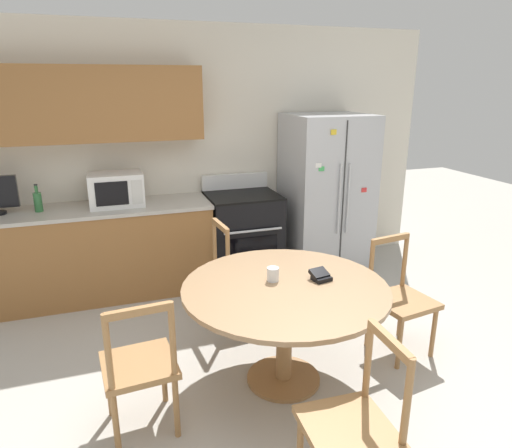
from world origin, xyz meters
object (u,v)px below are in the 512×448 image
(candle_glass, at_px, (273,275))
(dining_chair_far, at_px, (239,271))
(oven_range, at_px, (243,235))
(microwave, at_px, (116,189))
(refrigerator, at_px, (326,195))
(dining_chair_right, at_px, (400,299))
(wallet, at_px, (320,276))
(dining_chair_left, at_px, (140,367))
(counter_bottle, at_px, (38,201))
(dining_chair_near, at_px, (353,426))

(candle_glass, bearing_deg, dining_chair_far, 88.84)
(dining_chair_far, bearing_deg, candle_glass, -5.87)
(oven_range, relative_size, microwave, 2.17)
(refrigerator, distance_m, dining_chair_right, 1.75)
(microwave, distance_m, candle_glass, 2.01)
(wallet, bearing_deg, microwave, 123.89)
(microwave, bearing_deg, dining_chair_left, -90.17)
(microwave, relative_size, dining_chair_right, 0.55)
(oven_range, bearing_deg, wallet, -90.03)
(counter_bottle, distance_m, dining_chair_left, 2.22)
(dining_chair_near, relative_size, dining_chair_left, 1.00)
(dining_chair_right, xyz_separation_m, dining_chair_far, (-1.02, 0.92, 0.00))
(oven_range, xyz_separation_m, candle_glass, (-0.32, -1.73, 0.31))
(microwave, bearing_deg, dining_chair_right, -42.17)
(candle_glass, bearing_deg, dining_chair_left, -163.72)
(candle_glass, bearing_deg, counter_bottle, 132.54)
(refrigerator, distance_m, wallet, 1.99)
(dining_chair_far, height_order, wallet, dining_chair_far)
(microwave, height_order, wallet, microwave)
(dining_chair_left, xyz_separation_m, candle_glass, (0.94, 0.27, 0.34))
(refrigerator, relative_size, dining_chair_right, 1.90)
(dining_chair_right, relative_size, wallet, 6.19)
(counter_bottle, xyz_separation_m, dining_chair_near, (1.63, -2.87, -0.56))
(dining_chair_right, bearing_deg, dining_chair_near, 37.66)
(oven_range, height_order, wallet, oven_range)
(refrigerator, bearing_deg, wallet, -117.91)
(microwave, relative_size, dining_chair_far, 0.55)
(candle_glass, relative_size, wallet, 0.65)
(counter_bottle, height_order, dining_chair_right, counter_bottle)
(oven_range, height_order, dining_chair_far, oven_range)
(dining_chair_right, xyz_separation_m, dining_chair_near, (-1.04, -1.08, 0.00))
(counter_bottle, bearing_deg, microwave, -0.07)
(candle_glass, bearing_deg, oven_range, 79.65)
(counter_bottle, bearing_deg, wallet, -43.79)
(dining_chair_left, distance_m, dining_chair_far, 1.51)
(refrigerator, height_order, dining_chair_near, refrigerator)
(microwave, xyz_separation_m, dining_chair_far, (0.95, -0.87, -0.62))
(refrigerator, xyz_separation_m, dining_chair_near, (-1.24, -2.77, -0.42))
(refrigerator, distance_m, candle_glass, 2.08)
(refrigerator, relative_size, dining_chair_near, 1.90)
(refrigerator, height_order, dining_chair_left, refrigerator)
(oven_range, relative_size, dining_chair_near, 1.20)
(dining_chair_near, relative_size, wallet, 6.19)
(dining_chair_left, bearing_deg, microwave, 85.40)
(dining_chair_left, bearing_deg, candle_glass, 11.85)
(dining_chair_right, height_order, dining_chair_far, same)
(oven_range, bearing_deg, microwave, 178.35)
(refrigerator, bearing_deg, dining_chair_near, -114.13)
(microwave, height_order, dining_chair_near, microwave)
(oven_range, bearing_deg, dining_chair_far, -109.60)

